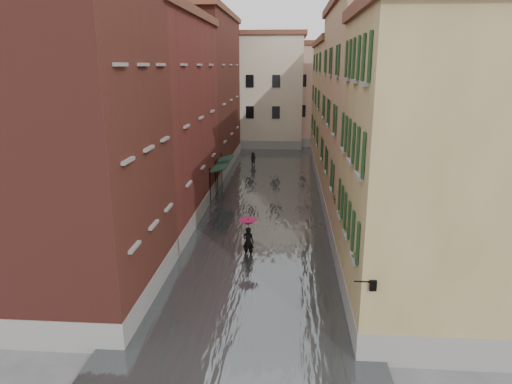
% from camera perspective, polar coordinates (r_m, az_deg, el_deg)
% --- Properties ---
extents(ground, '(120.00, 120.00, 0.00)m').
position_cam_1_polar(ground, '(21.82, -0.45, -10.99)').
color(ground, '#4F5052').
rests_on(ground, ground).
extents(floodwater, '(10.00, 60.00, 0.20)m').
position_cam_1_polar(floodwater, '(33.89, 1.33, -0.97)').
color(floodwater, '#4B5053').
rests_on(floodwater, ground).
extents(building_left_near, '(6.00, 8.00, 13.00)m').
position_cam_1_polar(building_left_near, '(19.72, -21.80, 4.96)').
color(building_left_near, maroon).
rests_on(building_left_near, ground).
extents(building_left_mid, '(6.00, 14.00, 12.50)m').
position_cam_1_polar(building_left_mid, '(29.92, -12.66, 8.48)').
color(building_left_mid, '#5C261D').
rests_on(building_left_mid, ground).
extents(building_left_far, '(6.00, 16.00, 14.00)m').
position_cam_1_polar(building_left_far, '(44.37, -7.13, 11.91)').
color(building_left_far, maroon).
rests_on(building_left_far, ground).
extents(building_right_near, '(6.00, 8.00, 11.50)m').
position_cam_1_polar(building_right_near, '(18.70, 20.90, 2.16)').
color(building_right_near, olive).
rests_on(building_right_near, ground).
extents(building_right_mid, '(6.00, 14.00, 13.00)m').
position_cam_1_polar(building_right_mid, '(29.14, 15.04, 8.64)').
color(building_right_mid, '#9F7D60').
rests_on(building_right_mid, ground).
extents(building_right_far, '(6.00, 16.00, 11.50)m').
position_cam_1_polar(building_right_far, '(43.96, 11.43, 10.06)').
color(building_right_far, olive).
rests_on(building_right_far, ground).
extents(building_end_cream, '(12.00, 9.00, 13.00)m').
position_cam_1_polar(building_end_cream, '(57.72, -0.38, 12.35)').
color(building_end_cream, beige).
rests_on(building_end_cream, ground).
extents(building_end_pink, '(10.00, 9.00, 12.00)m').
position_cam_1_polar(building_end_pink, '(59.73, 8.61, 11.81)').
color(building_end_pink, tan).
rests_on(building_end_pink, ground).
extents(awning_near, '(1.09, 3.38, 2.80)m').
position_cam_1_polar(awning_near, '(33.81, -4.54, 3.10)').
color(awning_near, '#173424').
rests_on(awning_near, ground).
extents(awning_far, '(1.09, 3.13, 2.80)m').
position_cam_1_polar(awning_far, '(36.13, -3.98, 3.91)').
color(awning_far, '#173424').
rests_on(awning_far, ground).
extents(wall_lantern, '(0.71, 0.22, 0.35)m').
position_cam_1_polar(wall_lantern, '(15.29, 14.32, -11.15)').
color(wall_lantern, black).
rests_on(wall_lantern, ground).
extents(window_planters, '(0.59, 8.36, 0.84)m').
position_cam_1_polar(window_planters, '(19.90, 11.28, -3.04)').
color(window_planters, '#9C5133').
rests_on(window_planters, ground).
extents(pedestrian_main, '(0.98, 0.98, 2.06)m').
position_cam_1_polar(pedestrian_main, '(23.83, -0.99, -5.29)').
color(pedestrian_main, black).
rests_on(pedestrian_main, ground).
extents(pedestrian_far, '(0.85, 0.77, 1.44)m').
position_cam_1_polar(pedestrian_far, '(45.26, -0.34, 4.07)').
color(pedestrian_far, black).
rests_on(pedestrian_far, ground).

